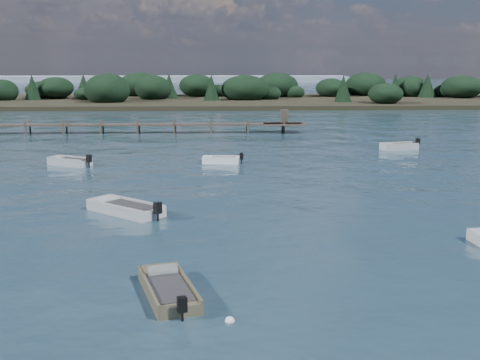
{
  "coord_description": "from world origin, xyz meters",
  "views": [
    {
      "loc": [
        -4.21,
        -22.7,
        8.25
      ],
      "look_at": [
        -2.68,
        14.0,
        1.0
      ],
      "focal_mm": 45.0,
      "sensor_mm": 36.0,
      "label": 1
    }
  ],
  "objects_px": {
    "tender_far_grey": "(70,163)",
    "dinghy_mid_grey": "(126,210)",
    "dinghy_near_olive": "(168,292)",
    "tender_far_grey_b": "(399,148)",
    "tender_far_white": "(221,161)",
    "jetty": "(65,125)"
  },
  "relations": [
    {
      "from": "dinghy_near_olive",
      "to": "jetty",
      "type": "height_order",
      "value": "jetty"
    },
    {
      "from": "dinghy_near_olive",
      "to": "tender_far_grey_b",
      "type": "xyz_separation_m",
      "value": [
        19.24,
        35.58,
        0.05
      ]
    },
    {
      "from": "tender_far_white",
      "to": "tender_far_grey_b",
      "type": "relative_size",
      "value": 0.86
    },
    {
      "from": "tender_far_grey_b",
      "to": "tender_far_grey",
      "type": "distance_m",
      "value": 30.24
    },
    {
      "from": "tender_far_grey",
      "to": "dinghy_mid_grey",
      "type": "xyz_separation_m",
      "value": [
        6.79,
        -16.02,
        -0.01
      ]
    },
    {
      "from": "tender_far_white",
      "to": "tender_far_grey_b",
      "type": "distance_m",
      "value": 18.45
    },
    {
      "from": "dinghy_near_olive",
      "to": "tender_far_grey_b",
      "type": "height_order",
      "value": "tender_far_grey_b"
    },
    {
      "from": "tender_far_grey",
      "to": "dinghy_mid_grey",
      "type": "height_order",
      "value": "tender_far_grey"
    },
    {
      "from": "tender_far_white",
      "to": "tender_far_grey_b",
      "type": "height_order",
      "value": "tender_far_grey_b"
    },
    {
      "from": "tender_far_white",
      "to": "tender_far_grey",
      "type": "relative_size",
      "value": 0.88
    },
    {
      "from": "dinghy_near_olive",
      "to": "jetty",
      "type": "xyz_separation_m",
      "value": [
        -15.8,
        50.23,
        0.84
      ]
    },
    {
      "from": "tender_far_white",
      "to": "dinghy_mid_grey",
      "type": "relative_size",
      "value": 0.74
    },
    {
      "from": "tender_far_grey_b",
      "to": "tender_far_grey",
      "type": "height_order",
      "value": "tender_far_grey_b"
    },
    {
      "from": "tender_far_grey_b",
      "to": "dinghy_mid_grey",
      "type": "xyz_separation_m",
      "value": [
        -22.5,
        -23.53,
        -0.02
      ]
    },
    {
      "from": "dinghy_mid_grey",
      "to": "tender_far_grey_b",
      "type": "bearing_deg",
      "value": 46.28
    },
    {
      "from": "dinghy_mid_grey",
      "to": "dinghy_near_olive",
      "type": "bearing_deg",
      "value": -74.87
    },
    {
      "from": "tender_far_white",
      "to": "tender_far_grey_b",
      "type": "xyz_separation_m",
      "value": [
        17.04,
        7.06,
        0.02
      ]
    },
    {
      "from": "tender_far_white",
      "to": "tender_far_grey_b",
      "type": "bearing_deg",
      "value": 22.5
    },
    {
      "from": "tender_far_grey",
      "to": "tender_far_grey_b",
      "type": "bearing_deg",
      "value": 14.37
    },
    {
      "from": "tender_far_grey",
      "to": "dinghy_near_olive",
      "type": "bearing_deg",
      "value": -70.3
    },
    {
      "from": "tender_far_grey",
      "to": "dinghy_mid_grey",
      "type": "bearing_deg",
      "value": -67.03
    },
    {
      "from": "jetty",
      "to": "tender_far_white",
      "type": "bearing_deg",
      "value": -50.34
    }
  ]
}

